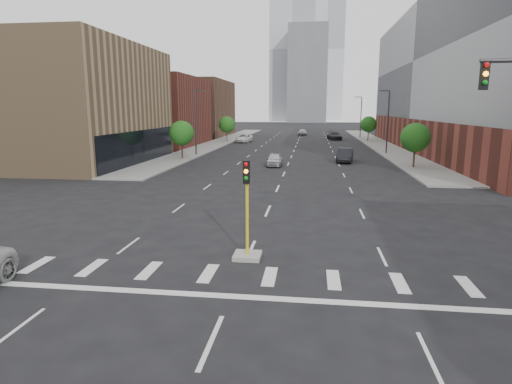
% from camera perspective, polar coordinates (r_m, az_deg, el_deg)
% --- Properties ---
extents(sidewalk_left_far, '(5.00, 92.00, 0.15)m').
position_cam_1_polar(sidewalk_left_far, '(85.07, -4.68, 6.70)').
color(sidewalk_left_far, gray).
rests_on(sidewalk_left_far, ground).
extents(sidewalk_right_far, '(5.00, 92.00, 0.15)m').
position_cam_1_polar(sidewalk_right_far, '(84.11, 15.86, 6.26)').
color(sidewalk_right_far, gray).
rests_on(sidewalk_right_far, ground).
extents(building_left_mid, '(20.00, 24.00, 14.00)m').
position_cam_1_polar(building_left_mid, '(57.53, -24.74, 10.54)').
color(building_left_mid, '#907351').
rests_on(building_left_mid, ground).
extents(building_left_far_a, '(20.00, 22.00, 12.00)m').
position_cam_1_polar(building_left_far_a, '(80.82, -14.81, 10.35)').
color(building_left_far_a, brown).
rests_on(building_left_far_a, ground).
extents(building_left_far_b, '(20.00, 24.00, 13.00)m').
position_cam_1_polar(building_left_far_b, '(105.38, -9.44, 10.93)').
color(building_left_far_b, brown).
rests_on(building_left_far_b, ground).
extents(building_right_main, '(24.00, 70.00, 22.00)m').
position_cam_1_polar(building_right_main, '(74.10, 29.41, 13.15)').
color(building_right_main, brown).
rests_on(building_right_main, ground).
extents(tower_left, '(22.00, 22.00, 70.00)m').
position_cam_1_polar(tower_left, '(230.96, 4.92, 18.14)').
color(tower_left, '#B2B7BC').
rests_on(tower_left, ground).
extents(tower_right, '(20.00, 20.00, 80.00)m').
position_cam_1_polar(tower_right, '(271.12, 9.34, 18.05)').
color(tower_right, '#B2B7BC').
rests_on(tower_right, ground).
extents(tower_mid, '(18.00, 18.00, 44.00)m').
position_cam_1_polar(tower_mid, '(209.54, 6.87, 15.26)').
color(tower_mid, slate).
rests_on(tower_mid, ground).
extents(median_traffic_signal, '(1.20, 1.20, 4.40)m').
position_cam_1_polar(median_traffic_signal, '(18.97, -1.19, -6.05)').
color(median_traffic_signal, '#999993').
rests_on(median_traffic_signal, ground).
extents(streetlight_right_a, '(1.60, 0.22, 9.07)m').
position_cam_1_polar(streetlight_right_a, '(64.86, 17.11, 9.25)').
color(streetlight_right_a, '#2D2D30').
rests_on(streetlight_right_a, ground).
extents(streetlight_right_b, '(1.60, 0.22, 9.07)m').
position_cam_1_polar(streetlight_right_b, '(99.54, 13.77, 9.90)').
color(streetlight_right_b, '#2D2D30').
rests_on(streetlight_right_b, ground).
extents(streetlight_left, '(1.60, 0.22, 9.07)m').
position_cam_1_polar(streetlight_left, '(61.14, -8.02, 9.54)').
color(streetlight_left, '#2D2D30').
rests_on(streetlight_left, ground).
extents(tree_left_near, '(3.20, 3.20, 4.85)m').
position_cam_1_polar(tree_left_near, '(56.57, -9.90, 7.73)').
color(tree_left_near, '#382619').
rests_on(tree_left_near, ground).
extents(tree_left_far, '(3.20, 3.20, 4.85)m').
position_cam_1_polar(tree_left_far, '(85.66, -3.91, 8.96)').
color(tree_left_far, '#382619').
rests_on(tree_left_far, ground).
extents(tree_right_near, '(3.20, 3.20, 4.85)m').
position_cam_1_polar(tree_right_near, '(50.33, 20.48, 6.80)').
color(tree_right_near, '#382619').
rests_on(tree_right_near, ground).
extents(tree_right_far, '(3.20, 3.20, 4.85)m').
position_cam_1_polar(tree_right_far, '(89.72, 14.79, 8.72)').
color(tree_right_far, '#382619').
rests_on(tree_right_far, ground).
extents(car_near_left, '(1.79, 4.31, 1.46)m').
position_cam_1_polar(car_near_left, '(49.69, 2.48, 4.35)').
color(car_near_left, '#BCBCC1').
rests_on(car_near_left, ground).
extents(car_mid_right, '(2.50, 5.36, 1.70)m').
position_cam_1_polar(car_mid_right, '(54.22, 11.78, 4.82)').
color(car_mid_right, black).
rests_on(car_mid_right, ground).
extents(car_far_left, '(3.09, 5.95, 1.60)m').
position_cam_1_polar(car_far_left, '(84.52, -1.63, 7.19)').
color(car_far_left, white).
rests_on(car_far_left, ground).
extents(car_deep_right, '(3.33, 6.22, 1.71)m').
position_cam_1_polar(car_deep_right, '(92.62, 10.40, 7.39)').
color(car_deep_right, black).
rests_on(car_deep_right, ground).
extents(car_distant, '(2.21, 4.92, 1.64)m').
position_cam_1_polar(car_distant, '(106.71, 6.20, 7.96)').
color(car_distant, '#ABABAF').
rests_on(car_distant, ground).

